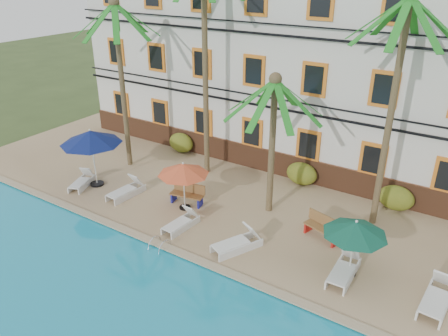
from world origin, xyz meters
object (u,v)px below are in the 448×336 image
Objects in this scene: palm_a at (120,64)px; lounger_d at (238,242)px; lounger_e at (344,269)px; bench_left at (187,193)px; lounger_c at (181,222)px; bench_right at (324,227)px; lounger_f at (437,297)px; umbrella_green at (356,229)px; palm_c at (273,124)px; umbrella_blue at (91,137)px; lounger_b at (127,190)px; pool_ladder at (160,247)px; palm_b at (205,46)px; palm_d at (395,87)px; umbrella_red at (183,169)px; lounger_a at (82,181)px.

palm_a is 4.09× the size of lounger_d.
lounger_e is 1.21× the size of bench_left.
bench_right is at bearing 25.72° from lounger_c.
umbrella_green is at bearing 179.49° from lounger_f.
lounger_c is at bearing -154.28° from bench_right.
bench_right is at bearing 6.43° from bench_left.
palm_c is 2.09× the size of umbrella_blue.
bench_right is (8.72, 1.66, 0.18)m from lounger_b.
bench_left reaches higher than pool_ladder.
umbrella_green is at bearing -24.74° from palm_b.
bench_left reaches higher than lounger_d.
lounger_f is at bearing -5.09° from bench_left.
palm_d is 12.99m from umbrella_blue.
bench_right is (11.01, -0.93, -4.79)m from palm_a.
umbrella_blue is 2.90m from lounger_b.
lounger_f is (2.75, -0.02, -1.52)m from umbrella_green.
lounger_f is 4.59m from bench_right.
lounger_e is at bearing -8.59° from bench_left.
bench_left is (1.12, -3.11, -5.77)m from palm_b.
bench_right is at bearing 134.77° from umbrella_green.
lounger_b is at bearing 168.59° from lounger_c.
lounger_b is 10.17m from lounger_e.
umbrella_blue is at bearing -179.68° from umbrella_green.
palm_c is 2.77× the size of umbrella_green.
lounger_e is at bearing 5.37° from lounger_c.
lounger_c is at bearing -66.24° from palm_b.
lounger_d is at bearing -21.16° from palm_a.
umbrella_green reaches higher than bench_left.
lounger_d is 3.39m from bench_right.
bench_right is at bearing -18.84° from palm_b.
lounger_d is 1.00× the size of lounger_f.
palm_b reaches higher than umbrella_red.
umbrella_blue is 1.49× the size of lounger_b.
umbrella_blue is 12.32m from lounger_e.
lounger_a is at bearing -178.11° from lounger_f.
umbrella_blue is at bearing 174.64° from lounger_d.
palm_a is 1.39× the size of palm_c.
palm_c reaches higher than umbrella_red.
palm_d is at bearing 35.93° from lounger_c.
umbrella_blue is 6.14m from lounger_c.
palm_c is 5.26m from umbrella_green.
lounger_d is 1.29× the size of bench_right.
lounger_f is at bearing 1.89° from lounger_a.
lounger_c is at bearing 94.64° from pool_ladder.
lounger_f is at bearing 7.05° from lounger_d.
umbrella_blue is at bearing -82.86° from palm_a.
lounger_f reaches higher than bench_right.
lounger_d is 1.30× the size of bench_left.
palm_c is 2.93× the size of lounger_d.
palm_c is at bearing 64.86° from pool_ladder.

